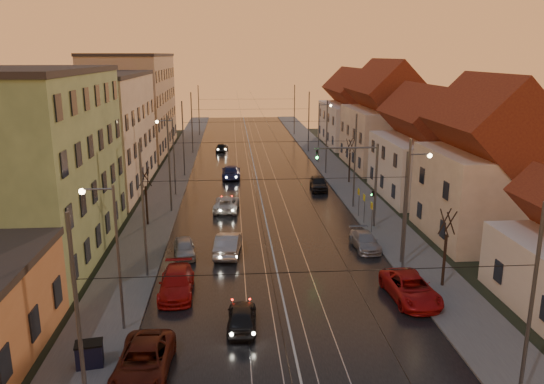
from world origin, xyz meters
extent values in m
plane|color=black|center=(0.00, 0.00, 0.00)|extent=(160.00, 160.00, 0.00)
cube|color=black|center=(0.00, 40.00, 0.02)|extent=(16.00, 120.00, 0.04)
cube|color=#4C4C4C|center=(-10.00, 40.00, 0.07)|extent=(4.00, 120.00, 0.15)
cube|color=#4C4C4C|center=(10.00, 40.00, 0.07)|extent=(4.00, 120.00, 0.15)
cube|color=gray|center=(-2.20, 40.00, 0.06)|extent=(0.06, 120.00, 0.03)
cube|color=gray|center=(-0.77, 40.00, 0.06)|extent=(0.06, 120.00, 0.03)
cube|color=gray|center=(0.77, 40.00, 0.06)|extent=(0.06, 120.00, 0.03)
cube|color=gray|center=(2.20, 40.00, 0.06)|extent=(0.06, 120.00, 0.03)
cube|color=#648052|center=(-17.50, 14.00, 6.50)|extent=(10.00, 18.00, 13.00)
cube|color=tan|center=(-17.50, 34.00, 6.00)|extent=(10.00, 20.00, 12.00)
cube|color=tan|center=(-17.50, 58.00, 7.00)|extent=(10.00, 24.00, 14.00)
cube|color=#BEAB92|center=(17.00, 15.00, 3.50)|extent=(8.50, 10.00, 7.00)
pyramid|color=#5A1E14|center=(17.00, 15.00, 8.90)|extent=(8.67, 10.20, 3.80)
cube|color=silver|center=(17.00, 28.00, 3.00)|extent=(9.00, 12.00, 6.00)
pyramid|color=#5A1E14|center=(17.00, 28.00, 7.60)|extent=(9.18, 12.24, 3.20)
cube|color=#BEAB92|center=(17.00, 43.00, 3.75)|extent=(9.00, 14.00, 7.50)
pyramid|color=#5A1E14|center=(17.00, 43.00, 9.50)|extent=(9.18, 14.28, 4.00)
cube|color=silver|center=(17.00, 61.00, 3.25)|extent=(9.00, 16.00, 6.50)
pyramid|color=#5A1E14|center=(17.00, 61.00, 8.25)|extent=(9.18, 16.32, 3.50)
cylinder|color=#595B60|center=(-8.60, -6.00, 4.50)|extent=(0.16, 0.16, 9.00)
cylinder|color=#595B60|center=(8.60, -6.00, 4.50)|extent=(0.16, 0.16, 9.00)
cylinder|color=#595B60|center=(-8.60, 9.00, 4.50)|extent=(0.16, 0.16, 9.00)
cylinder|color=#595B60|center=(8.60, 9.00, 4.50)|extent=(0.16, 0.16, 9.00)
cylinder|color=#595B60|center=(-8.60, 24.00, 4.50)|extent=(0.16, 0.16, 9.00)
cylinder|color=#595B60|center=(8.60, 24.00, 4.50)|extent=(0.16, 0.16, 9.00)
cylinder|color=#595B60|center=(-8.60, 39.00, 4.50)|extent=(0.16, 0.16, 9.00)
cylinder|color=#595B60|center=(8.60, 39.00, 4.50)|extent=(0.16, 0.16, 9.00)
cylinder|color=#595B60|center=(-8.60, 54.00, 4.50)|extent=(0.16, 0.16, 9.00)
cylinder|color=#595B60|center=(8.60, 54.00, 4.50)|extent=(0.16, 0.16, 9.00)
cylinder|color=#595B60|center=(-8.60, 72.00, 4.50)|extent=(0.16, 0.16, 9.00)
cylinder|color=#595B60|center=(8.60, 72.00, 4.50)|extent=(0.16, 0.16, 9.00)
cylinder|color=#595B60|center=(-8.80, 2.00, 4.00)|extent=(0.14, 0.14, 8.00)
cylinder|color=#595B60|center=(-9.60, 2.00, 7.80)|extent=(1.60, 0.10, 0.10)
sphere|color=#FFD88C|center=(-10.32, 2.00, 7.70)|extent=(0.32, 0.32, 0.32)
cylinder|color=#595B60|center=(8.80, 10.00, 4.00)|extent=(0.14, 0.14, 8.00)
cylinder|color=#595B60|center=(9.60, 10.00, 7.80)|extent=(1.60, 0.10, 0.10)
sphere|color=#FFD88C|center=(10.32, 10.00, 7.70)|extent=(0.32, 0.32, 0.32)
cylinder|color=#595B60|center=(-8.80, 30.00, 4.00)|extent=(0.14, 0.14, 8.00)
cylinder|color=#595B60|center=(-9.60, 30.00, 7.80)|extent=(1.60, 0.10, 0.10)
sphere|color=#FFD88C|center=(-10.32, 30.00, 7.70)|extent=(0.32, 0.32, 0.32)
cylinder|color=#595B60|center=(8.80, 46.00, 4.00)|extent=(0.14, 0.14, 8.00)
cylinder|color=#595B60|center=(9.60, 46.00, 7.80)|extent=(1.60, 0.10, 0.10)
sphere|color=#FFD88C|center=(10.32, 46.00, 7.70)|extent=(0.32, 0.32, 0.32)
cylinder|color=#595B60|center=(9.00, 18.00, 3.60)|extent=(0.20, 0.20, 7.20)
cylinder|color=#595B60|center=(6.40, 18.00, 6.90)|extent=(5.20, 0.14, 0.14)
imported|color=black|center=(4.00, 18.00, 6.30)|extent=(0.15, 0.18, 0.90)
sphere|color=#19FF3F|center=(4.00, 17.88, 6.15)|extent=(0.20, 0.20, 0.20)
cylinder|color=black|center=(-10.20, 20.00, 1.75)|extent=(0.18, 0.18, 3.50)
cylinder|color=black|center=(-9.97, 20.09, 4.30)|extent=(0.37, 0.92, 1.61)
cylinder|color=black|center=(-10.29, 20.23, 4.30)|extent=(0.91, 0.40, 1.61)
cylinder|color=black|center=(-10.43, 19.91, 4.30)|extent=(0.37, 0.92, 1.61)
cylinder|color=black|center=(-10.07, 19.78, 4.30)|extent=(0.84, 0.54, 1.62)
cylinder|color=black|center=(10.20, 6.00, 1.75)|extent=(0.18, 0.18, 3.50)
cylinder|color=black|center=(10.43, 6.09, 4.30)|extent=(0.37, 0.92, 1.61)
cylinder|color=black|center=(10.11, 6.23, 4.30)|extent=(0.91, 0.40, 1.61)
cylinder|color=black|center=(9.97, 5.91, 4.30)|extent=(0.37, 0.92, 1.61)
cylinder|color=black|center=(10.32, 5.78, 4.30)|extent=(0.84, 0.54, 1.62)
cylinder|color=black|center=(10.40, 34.00, 1.75)|extent=(0.18, 0.18, 3.50)
cylinder|color=black|center=(10.63, 34.09, 4.30)|extent=(0.37, 0.92, 1.61)
cylinder|color=black|center=(10.31, 34.23, 4.30)|extent=(0.91, 0.40, 1.61)
cylinder|color=black|center=(10.17, 33.91, 4.30)|extent=(0.37, 0.92, 1.61)
cylinder|color=black|center=(10.53, 33.78, 4.30)|extent=(0.84, 0.54, 1.62)
imported|color=black|center=(-2.53, 1.84, 0.65)|extent=(1.72, 3.90, 1.31)
imported|color=gray|center=(-3.29, 12.84, 0.79)|extent=(2.17, 4.95, 1.58)
imported|color=silver|center=(-3.47, 24.14, 0.66)|extent=(2.60, 4.95, 1.33)
imported|color=navy|center=(-3.01, 37.72, 0.77)|extent=(2.18, 5.29, 1.53)
imported|color=black|center=(-4.35, 55.52, 0.66)|extent=(2.07, 4.06, 1.32)
imported|color=#4E170D|center=(-7.09, -2.24, 0.72)|extent=(2.56, 5.27, 1.44)
imported|color=#AA1211|center=(-6.43, 6.33, 0.72)|extent=(2.12, 5.01, 1.44)
imported|color=#A4A5AA|center=(-6.47, 12.63, 0.62)|extent=(1.96, 3.82, 1.25)
imported|color=#AB1111|center=(7.60, 4.46, 0.73)|extent=(2.73, 5.40, 1.46)
imported|color=gray|center=(7.02, 13.17, 0.61)|extent=(1.83, 4.26, 1.22)
imported|color=black|center=(6.44, 31.21, 0.76)|extent=(2.11, 4.56, 1.51)
cube|color=black|center=(-9.69, -1.41, 0.70)|extent=(1.32, 0.99, 1.10)
camera|label=1|loc=(-2.91, -23.96, 14.26)|focal=35.00mm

